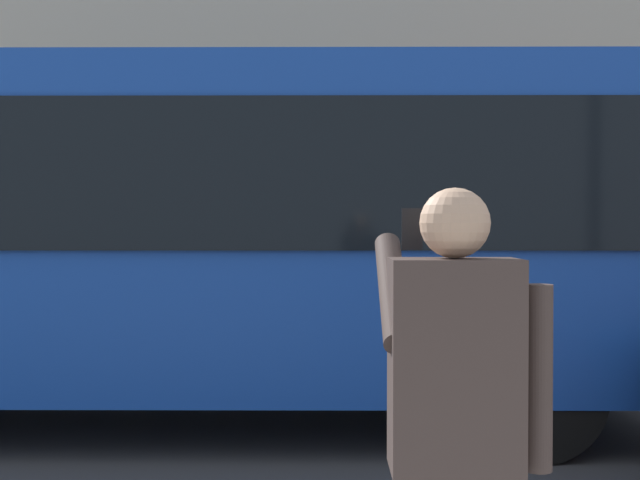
{
  "coord_description": "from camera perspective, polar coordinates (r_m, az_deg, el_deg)",
  "views": [
    {
      "loc": [
        -0.38,
        7.02,
        1.74
      ],
      "look_at": [
        -0.34,
        0.41,
        1.61
      ],
      "focal_mm": 45.24,
      "sensor_mm": 36.0,
      "label": 1
    }
  ],
  "objects": [
    {
      "name": "ground_plane",
      "position": [
        7.25,
        -2.71,
        -12.75
      ],
      "size": [
        60.0,
        60.0,
        0.0
      ],
      "primitive_type": "plane",
      "color": "#38383A"
    },
    {
      "name": "red_bus",
      "position": [
        7.14,
        -11.47,
        0.66
      ],
      "size": [
        9.05,
        2.54,
        3.08
      ],
      "color": "#1947AD",
      "rests_on": "ground_plane"
    },
    {
      "name": "pedestrian_photographer",
      "position": [
        2.6,
        9.54,
        -12.11
      ],
      "size": [
        0.53,
        0.52,
        1.7
      ],
      "color": "#1E2347",
      "rests_on": "sidewalk_curb"
    }
  ]
}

